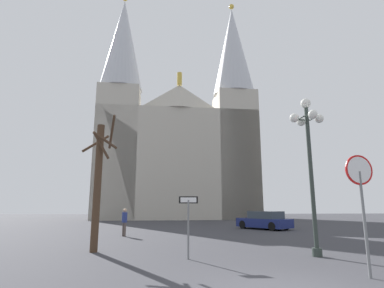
# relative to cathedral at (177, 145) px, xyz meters

# --- Properties ---
(cathedral) EXTENTS (22.54, 13.69, 32.91)m
(cathedral) POSITION_rel_cathedral_xyz_m (0.00, 0.00, 0.00)
(cathedral) COLOR #BCB5A5
(cathedral) RESTS_ON ground
(stop_sign) EXTENTS (0.83, 0.12, 3.22)m
(stop_sign) POSITION_rel_cathedral_xyz_m (3.65, -36.14, -8.36)
(stop_sign) COLOR slate
(stop_sign) RESTS_ON ground
(one_way_arrow_sign) EXTENTS (0.69, 0.07, 2.17)m
(one_way_arrow_sign) POSITION_rel_cathedral_xyz_m (-0.82, -32.91, -9.24)
(one_way_arrow_sign) COLOR slate
(one_way_arrow_sign) RESTS_ON ground
(street_lamp) EXTENTS (1.40, 1.40, 6.11)m
(street_lamp) POSITION_rel_cathedral_xyz_m (3.96, -32.76, -6.52)
(street_lamp) COLOR #2D3833
(street_lamp) RESTS_ON ground
(bare_tree) EXTENTS (1.60, 1.62, 5.68)m
(bare_tree) POSITION_rel_cathedral_xyz_m (-4.47, -30.95, -7.78)
(bare_tree) COLOR #473323
(bare_tree) RESTS_ON ground
(parked_car_near_navy) EXTENTS (3.90, 4.53, 1.39)m
(parked_car_near_navy) POSITION_rel_cathedral_xyz_m (6.20, -19.98, -9.98)
(parked_car_near_navy) COLOR navy
(parked_car_near_navy) RESTS_ON ground
(pedestrian_walking) EXTENTS (0.32, 0.32, 1.65)m
(pedestrian_walking) POSITION_rel_cathedral_xyz_m (-4.09, -24.65, -9.64)
(pedestrian_walking) COLOR #594C47
(pedestrian_walking) RESTS_ON ground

